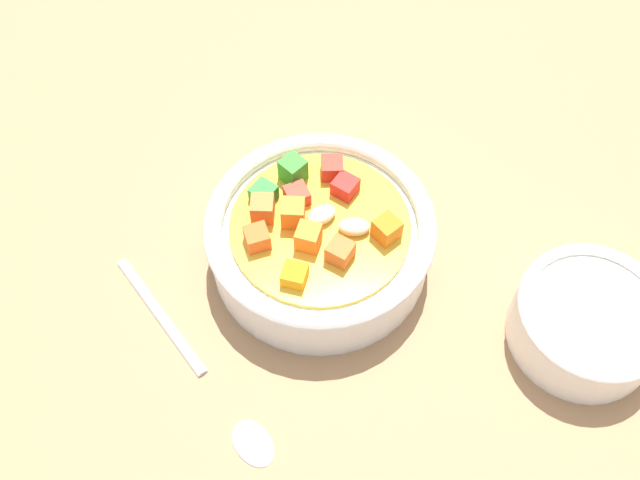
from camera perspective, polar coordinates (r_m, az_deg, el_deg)
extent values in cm
cube|color=#9E754F|center=(56.14, 0.00, -1.91)|extent=(140.00, 140.00, 2.00)
cylinder|color=white|center=(53.50, 0.00, -0.24)|extent=(16.75, 16.75, 4.18)
torus|color=white|center=(51.39, 0.00, 1.24)|extent=(17.13, 17.13, 1.38)
cylinder|color=gold|center=(51.57, 0.00, 1.11)|extent=(13.41, 13.41, 0.40)
cube|color=#D55C25|center=(49.28, 1.65, -0.97)|extent=(2.12, 2.12, 1.56)
cube|color=orange|center=(48.58, -2.08, -2.85)|extent=(1.76, 1.76, 1.17)
ellipsoid|color=beige|center=(51.22, 0.40, 1.99)|extent=(2.69, 2.68, 1.07)
cube|color=red|center=(52.22, -1.88, 3.65)|extent=(2.30, 2.30, 1.20)
ellipsoid|color=beige|center=(50.85, 2.82, 1.22)|extent=(2.53, 1.86, 1.02)
cube|color=green|center=(53.16, -2.20, 5.71)|extent=(2.29, 2.29, 1.98)
cube|color=orange|center=(50.77, -2.22, 2.10)|extent=(1.87, 1.87, 1.98)
cube|color=red|center=(52.61, 2.06, 4.36)|extent=(2.17, 2.17, 1.34)
cube|color=orange|center=(50.13, -5.13, 0.19)|extent=(2.25, 2.25, 1.48)
cube|color=red|center=(53.64, 0.50, 5.94)|extent=(1.97, 1.97, 1.42)
cube|color=orange|center=(51.05, -4.79, 2.17)|extent=(1.90, 1.90, 1.82)
cube|color=orange|center=(50.34, 5.42, 0.78)|extent=(2.32, 2.32, 1.72)
cube|color=green|center=(52.43, -4.61, 3.81)|extent=(2.20, 2.20, 1.26)
cube|color=orange|center=(49.78, -0.96, 0.25)|extent=(1.80, 1.80, 1.79)
cylinder|color=silver|center=(53.79, -12.87, -5.83)|extent=(9.35, 8.36, 0.83)
ellipsoid|color=silver|center=(49.12, -5.50, -15.96)|extent=(4.36, 4.25, 0.98)
cylinder|color=white|center=(53.82, 20.76, -6.39)|extent=(10.60, 10.60, 3.92)
torus|color=white|center=(52.00, 21.48, -5.33)|extent=(10.70, 10.70, 0.85)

